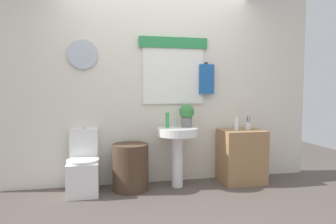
{
  "coord_description": "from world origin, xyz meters",
  "views": [
    {
      "loc": [
        -0.64,
        -2.7,
        1.24
      ],
      "look_at": [
        0.08,
        0.8,
        0.97
      ],
      "focal_mm": 30.71,
      "sensor_mm": 36.0,
      "label": 1
    }
  ],
  "objects_px": {
    "toilet": "(84,168)",
    "wooden_cabinet": "(241,156)",
    "laundry_hamper": "(131,167)",
    "potted_plant": "(187,114)",
    "pedestal_sink": "(177,142)",
    "toothbrush_cup": "(248,126)",
    "soap_bottle": "(167,120)",
    "lotion_bottle": "(237,124)"
  },
  "relations": [
    {
      "from": "toilet",
      "to": "wooden_cabinet",
      "type": "bearing_deg",
      "value": -1.01
    },
    {
      "from": "pedestal_sink",
      "to": "laundry_hamper",
      "type": "bearing_deg",
      "value": 180.0
    },
    {
      "from": "wooden_cabinet",
      "to": "toothbrush_cup",
      "type": "height_order",
      "value": "toothbrush_cup"
    },
    {
      "from": "soap_bottle",
      "to": "potted_plant",
      "type": "relative_size",
      "value": 0.65
    },
    {
      "from": "lotion_bottle",
      "to": "wooden_cabinet",
      "type": "bearing_deg",
      "value": 22.12
    },
    {
      "from": "lotion_bottle",
      "to": "soap_bottle",
      "type": "bearing_deg",
      "value": 174.37
    },
    {
      "from": "toilet",
      "to": "lotion_bottle",
      "type": "height_order",
      "value": "lotion_bottle"
    },
    {
      "from": "laundry_hamper",
      "to": "wooden_cabinet",
      "type": "height_order",
      "value": "wooden_cabinet"
    },
    {
      "from": "soap_bottle",
      "to": "lotion_bottle",
      "type": "distance_m",
      "value": 0.92
    },
    {
      "from": "lotion_bottle",
      "to": "toothbrush_cup",
      "type": "relative_size",
      "value": 0.98
    },
    {
      "from": "toilet",
      "to": "wooden_cabinet",
      "type": "relative_size",
      "value": 1.1
    },
    {
      "from": "pedestal_sink",
      "to": "potted_plant",
      "type": "xyz_separation_m",
      "value": [
        0.14,
        0.06,
        0.35
      ]
    },
    {
      "from": "soap_bottle",
      "to": "wooden_cabinet",
      "type": "bearing_deg",
      "value": -2.83
    },
    {
      "from": "toilet",
      "to": "pedestal_sink",
      "type": "relative_size",
      "value": 1.02
    },
    {
      "from": "laundry_hamper",
      "to": "toothbrush_cup",
      "type": "xyz_separation_m",
      "value": [
        1.59,
        0.02,
        0.48
      ]
    },
    {
      "from": "potted_plant",
      "to": "pedestal_sink",
      "type": "bearing_deg",
      "value": -156.8
    },
    {
      "from": "pedestal_sink",
      "to": "wooden_cabinet",
      "type": "relative_size",
      "value": 1.07
    },
    {
      "from": "laundry_hamper",
      "to": "toothbrush_cup",
      "type": "relative_size",
      "value": 3.12
    },
    {
      "from": "potted_plant",
      "to": "toothbrush_cup",
      "type": "distance_m",
      "value": 0.87
    },
    {
      "from": "laundry_hamper",
      "to": "soap_bottle",
      "type": "distance_m",
      "value": 0.75
    },
    {
      "from": "laundry_hamper",
      "to": "wooden_cabinet",
      "type": "bearing_deg",
      "value": 0.0
    },
    {
      "from": "toilet",
      "to": "lotion_bottle",
      "type": "relative_size",
      "value": 4.33
    },
    {
      "from": "toilet",
      "to": "pedestal_sink",
      "type": "distance_m",
      "value": 1.2
    },
    {
      "from": "laundry_hamper",
      "to": "wooden_cabinet",
      "type": "relative_size",
      "value": 0.81
    },
    {
      "from": "laundry_hamper",
      "to": "wooden_cabinet",
      "type": "distance_m",
      "value": 1.49
    },
    {
      "from": "pedestal_sink",
      "to": "lotion_bottle",
      "type": "distance_m",
      "value": 0.82
    },
    {
      "from": "laundry_hamper",
      "to": "soap_bottle",
      "type": "bearing_deg",
      "value": 5.96
    },
    {
      "from": "toilet",
      "to": "laundry_hamper",
      "type": "distance_m",
      "value": 0.57
    },
    {
      "from": "toilet",
      "to": "lotion_bottle",
      "type": "distance_m",
      "value": 2.03
    },
    {
      "from": "wooden_cabinet",
      "to": "lotion_bottle",
      "type": "xyz_separation_m",
      "value": [
        -0.1,
        -0.04,
        0.45
      ]
    },
    {
      "from": "soap_bottle",
      "to": "laundry_hamper",
      "type": "bearing_deg",
      "value": -174.04
    },
    {
      "from": "laundry_hamper",
      "to": "soap_bottle",
      "type": "height_order",
      "value": "soap_bottle"
    },
    {
      "from": "wooden_cabinet",
      "to": "lotion_bottle",
      "type": "relative_size",
      "value": 3.93
    },
    {
      "from": "wooden_cabinet",
      "to": "potted_plant",
      "type": "xyz_separation_m",
      "value": [
        -0.75,
        0.06,
        0.58
      ]
    },
    {
      "from": "laundry_hamper",
      "to": "potted_plant",
      "type": "height_order",
      "value": "potted_plant"
    },
    {
      "from": "soap_bottle",
      "to": "toothbrush_cup",
      "type": "xyz_separation_m",
      "value": [
        1.11,
        -0.03,
        -0.1
      ]
    },
    {
      "from": "toilet",
      "to": "toothbrush_cup",
      "type": "distance_m",
      "value": 2.21
    },
    {
      "from": "potted_plant",
      "to": "toothbrush_cup",
      "type": "height_order",
      "value": "potted_plant"
    },
    {
      "from": "soap_bottle",
      "to": "toilet",
      "type": "bearing_deg",
      "value": -179.26
    },
    {
      "from": "laundry_hamper",
      "to": "pedestal_sink",
      "type": "distance_m",
      "value": 0.67
    },
    {
      "from": "potted_plant",
      "to": "lotion_bottle",
      "type": "xyz_separation_m",
      "value": [
        0.65,
        -0.1,
        -0.13
      ]
    },
    {
      "from": "toilet",
      "to": "potted_plant",
      "type": "bearing_deg",
      "value": 1.03
    }
  ]
}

